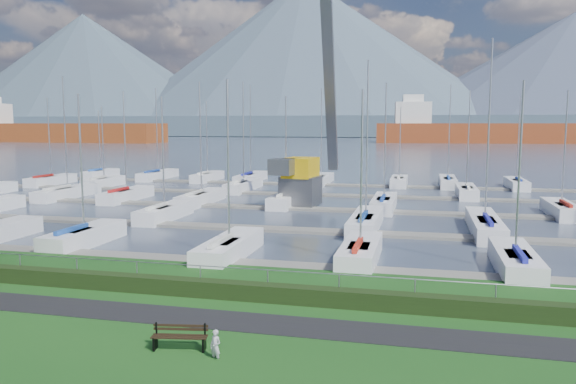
% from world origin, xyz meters
% --- Properties ---
extents(path, '(160.00, 2.00, 0.04)m').
position_xyz_m(path, '(0.00, -3.00, 0.01)').
color(path, black).
rests_on(path, grass).
extents(water, '(800.00, 540.00, 0.20)m').
position_xyz_m(water, '(0.00, 260.00, -0.40)').
color(water, '#3C4658').
extents(hedge, '(80.00, 0.70, 0.70)m').
position_xyz_m(hedge, '(0.00, -0.40, 0.35)').
color(hedge, black).
rests_on(hedge, grass).
extents(fence, '(80.00, 0.04, 0.04)m').
position_xyz_m(fence, '(0.00, 0.00, 1.20)').
color(fence, gray).
rests_on(fence, grass).
extents(foothill, '(900.00, 80.00, 12.00)m').
position_xyz_m(foothill, '(0.00, 330.00, 6.00)').
color(foothill, '#465967').
rests_on(foothill, water).
extents(mountains, '(1190.00, 360.00, 115.00)m').
position_xyz_m(mountains, '(7.35, 404.62, 46.68)').
color(mountains, '#455566').
rests_on(mountains, water).
extents(docks, '(90.00, 41.60, 0.25)m').
position_xyz_m(docks, '(0.00, 26.00, -0.22)').
color(docks, slate).
rests_on(docks, water).
extents(bench_right, '(1.85, 0.72, 0.85)m').
position_xyz_m(bench_right, '(0.69, -5.87, 0.42)').
color(bench_right, black).
rests_on(bench_right, grass).
extents(person, '(0.46, 0.38, 1.07)m').
position_xyz_m(person, '(2.06, -6.27, 0.53)').
color(person, '#A9A8AF').
rests_on(person, grass).
extents(crane, '(4.95, 13.34, 22.35)m').
position_xyz_m(crane, '(-2.15, 29.06, 5.33)').
color(crane, '#525359').
rests_on(crane, water).
extents(cargo_ship_west, '(96.48, 20.93, 21.50)m').
position_xyz_m(cargo_ship_west, '(-147.36, 186.33, 3.57)').
color(cargo_ship_west, brown).
rests_on(cargo_ship_west, water).
extents(cargo_ship_mid, '(97.04, 25.19, 21.50)m').
position_xyz_m(cargo_ship_mid, '(32.96, 216.12, 3.57)').
color(cargo_ship_mid, maroon).
rests_on(cargo_ship_mid, water).
extents(sailboat_fleet, '(75.73, 49.88, 13.63)m').
position_xyz_m(sailboat_fleet, '(-1.48, 28.27, 5.44)').
color(sailboat_fleet, navy).
rests_on(sailboat_fleet, water).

